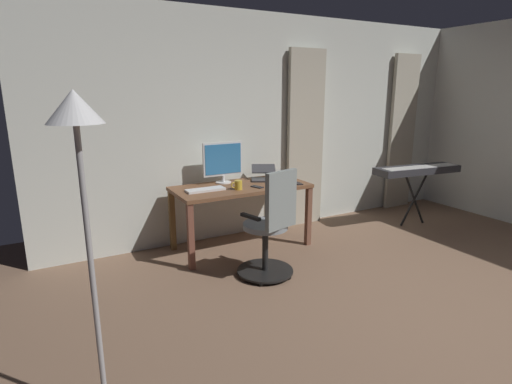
% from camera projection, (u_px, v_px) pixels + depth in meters
% --- Properties ---
extents(ground_plane, '(7.84, 7.84, 0.00)m').
position_uv_depth(ground_plane, '(486.00, 341.00, 3.00)').
color(ground_plane, '#7E5F49').
extents(back_room_partition, '(5.91, 0.10, 2.69)m').
position_uv_depth(back_room_partition, '(275.00, 126.00, 5.24)').
color(back_room_partition, silver).
rests_on(back_room_partition, ground).
extents(curtain_left_panel, '(0.48, 0.06, 2.30)m').
position_uv_depth(curtain_left_panel, '(402.00, 133.00, 6.21)').
color(curtain_left_panel, beige).
rests_on(curtain_left_panel, ground).
extents(curtain_right_panel, '(0.54, 0.06, 2.30)m').
position_uv_depth(curtain_right_panel, '(305.00, 140.00, 5.38)').
color(curtain_right_panel, beige).
rests_on(curtain_right_panel, ground).
extents(desk, '(1.53, 0.70, 0.74)m').
position_uv_depth(desk, '(241.00, 193.00, 4.64)').
color(desk, brown).
rests_on(desk, ground).
extents(office_chair, '(0.56, 0.56, 1.08)m').
position_uv_depth(office_chair, '(271.00, 229.00, 3.92)').
color(office_chair, black).
rests_on(office_chair, ground).
extents(computer_monitor, '(0.48, 0.18, 0.48)m').
position_uv_depth(computer_monitor, '(223.00, 160.00, 4.69)').
color(computer_monitor, white).
rests_on(computer_monitor, desk).
extents(computer_keyboard, '(0.42, 0.15, 0.02)m').
position_uv_depth(computer_keyboard, '(205.00, 190.00, 4.38)').
color(computer_keyboard, white).
rests_on(computer_keyboard, desk).
extents(laptop, '(0.40, 0.42, 0.16)m').
position_uv_depth(laptop, '(264.00, 176.00, 4.90)').
color(laptop, '#333338').
rests_on(laptop, desk).
extents(computer_mouse, '(0.06, 0.10, 0.04)m').
position_uv_depth(computer_mouse, '(281.00, 186.00, 4.54)').
color(computer_mouse, '#B7BCC1').
rests_on(computer_mouse, desk).
extents(cell_phone_by_monitor, '(0.08, 0.15, 0.01)m').
position_uv_depth(cell_phone_by_monitor, '(298.00, 183.00, 4.71)').
color(cell_phone_by_monitor, black).
rests_on(cell_phone_by_monitor, desk).
extents(cell_phone_face_up, '(0.11, 0.16, 0.01)m').
position_uv_depth(cell_phone_face_up, '(257.00, 187.00, 4.53)').
color(cell_phone_face_up, black).
rests_on(cell_phone_face_up, desk).
extents(mug_tea, '(0.13, 0.08, 0.10)m').
position_uv_depth(mug_tea, '(238.00, 185.00, 4.42)').
color(mug_tea, gold).
rests_on(mug_tea, desk).
extents(piano_keyboard, '(1.23, 0.46, 0.82)m').
position_uv_depth(piano_keyboard, '(417.00, 171.00, 5.41)').
color(piano_keyboard, black).
rests_on(piano_keyboard, ground).
extents(floor_lamp, '(0.28, 0.28, 1.80)m').
position_uv_depth(floor_lamp, '(81.00, 173.00, 1.96)').
color(floor_lamp, black).
rests_on(floor_lamp, ground).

